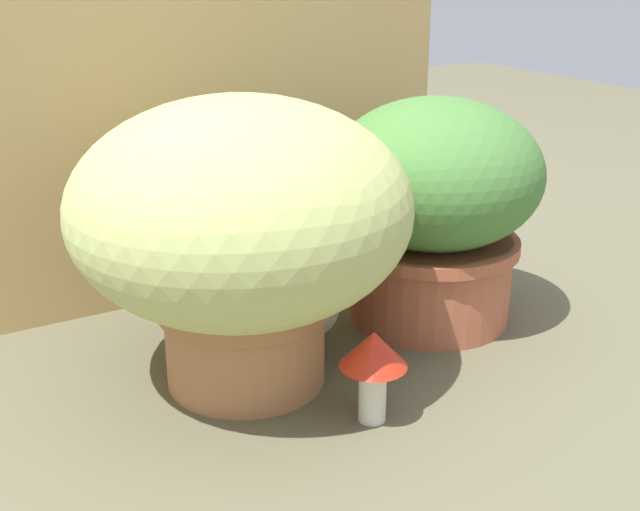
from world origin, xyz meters
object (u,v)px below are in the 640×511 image
at_px(grass_planter, 241,223).
at_px(mushroom_ornament_red, 373,359).
at_px(leafy_planter, 434,203).
at_px(cat, 278,287).

relative_size(grass_planter, mushroom_ornament_red, 3.62).
distance_m(grass_planter, mushroom_ornament_red, 0.30).
height_order(leafy_planter, cat, leafy_planter).
bearing_deg(cat, leafy_planter, -5.90).
bearing_deg(leafy_planter, mushroom_ornament_red, -139.93).
relative_size(grass_planter, leafy_planter, 1.26).
xyz_separation_m(grass_planter, leafy_planter, (0.43, 0.05, -0.05)).
distance_m(grass_planter, cat, 0.21).
distance_m(leafy_planter, cat, 0.34).
bearing_deg(mushroom_ornament_red, cat, 91.68).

